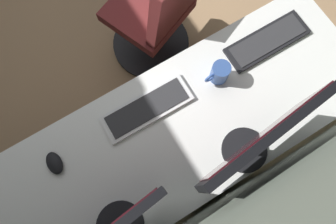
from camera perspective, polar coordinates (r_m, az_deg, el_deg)
wall_back at (r=0.83m, az=29.46°, el=-12.38°), size 4.40×0.10×2.60m
desk at (r=1.39m, az=1.07°, el=-4.77°), size 1.92×0.64×0.73m
drawer_pedestal at (r=1.70m, az=3.30°, el=-6.17°), size 0.40×0.51×0.69m
monitor_primary at (r=1.11m, az=17.45°, el=-5.29°), size 0.56×0.20×0.43m
keyboard_main at (r=1.34m, az=-4.09°, el=0.71°), size 0.42×0.14×0.02m
keyboard_spare at (r=1.54m, az=18.58°, el=12.88°), size 0.42×0.14×0.02m
mouse_main at (r=1.37m, az=-21.07°, el=-9.19°), size 0.06×0.10×0.03m
coffee_mug at (r=1.36m, az=9.89°, el=7.46°), size 0.12×0.08×0.11m
office_chair at (r=1.87m, az=-2.15°, el=17.93°), size 0.57×0.61×0.97m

